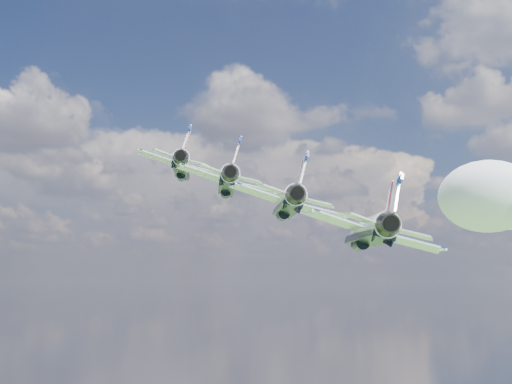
% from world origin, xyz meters
% --- Properties ---
extents(jet_0, '(16.22, 19.36, 7.94)m').
position_xyz_m(jet_0, '(-11.85, 23.35, 162.14)').
color(jet_0, white).
extents(jet_1, '(16.22, 19.36, 7.94)m').
position_xyz_m(jet_1, '(-3.51, 14.45, 158.57)').
color(jet_1, silver).
extents(jet_2, '(16.22, 19.36, 7.94)m').
position_xyz_m(jet_2, '(4.83, 5.56, 154.99)').
color(jet_2, white).
extents(jet_3, '(16.22, 19.36, 7.94)m').
position_xyz_m(jet_3, '(13.18, -3.34, 151.42)').
color(jet_3, silver).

